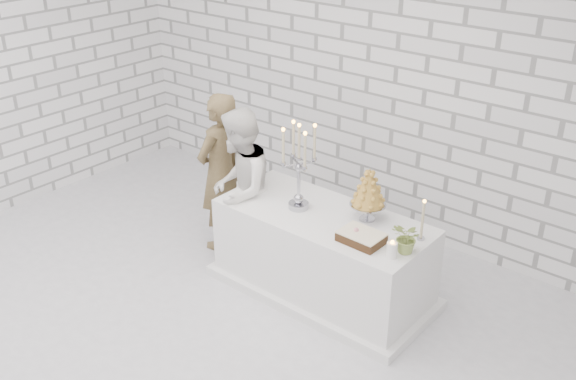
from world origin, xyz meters
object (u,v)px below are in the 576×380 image
object	(u,v)px
groom	(221,172)
cake_table	(323,254)
candelabra	(299,167)
croquembouche	(368,194)
bride	(240,190)

from	to	relation	value
groom	cake_table	bearing A→B (deg)	85.45
cake_table	candelabra	bearing A→B (deg)	-170.76
candelabra	croquembouche	size ratio (longest dim) A/B	1.65
cake_table	groom	distance (m)	1.28
bride	groom	bearing A→B (deg)	-136.31
bride	croquembouche	size ratio (longest dim) A/B	3.25
groom	candelabra	distance (m)	1.05
candelabra	croquembouche	distance (m)	0.60
groom	candelabra	bearing A→B (deg)	82.87
croquembouche	bride	bearing A→B (deg)	-168.18
groom	bride	size ratio (longest dim) A/B	1.03
bride	candelabra	size ratio (longest dim) A/B	1.97
bride	candelabra	bearing A→B (deg)	66.81
groom	bride	world-z (taller)	groom
groom	candelabra	world-z (taller)	groom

